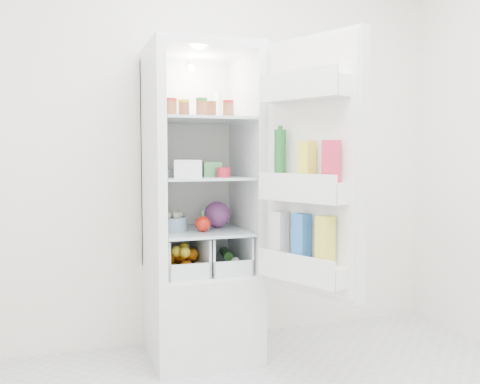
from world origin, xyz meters
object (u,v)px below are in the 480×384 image
object	(u,v)px
fridge_door	(310,172)
red_cabbage	(217,215)
refrigerator	(199,242)
mushroom_bowl	(173,224)

from	to	relation	value
fridge_door	red_cabbage	bearing A→B (deg)	3.46
refrigerator	mushroom_bowl	world-z (taller)	refrigerator
fridge_door	refrigerator	bearing A→B (deg)	10.95
refrigerator	red_cabbage	size ratio (longest dim) A/B	11.50
refrigerator	red_cabbage	bearing A→B (deg)	-0.88
mushroom_bowl	fridge_door	size ratio (longest dim) A/B	0.13
red_cabbage	fridge_door	world-z (taller)	fridge_door
red_cabbage	mushroom_bowl	distance (m)	0.28
mushroom_bowl	fridge_door	world-z (taller)	fridge_door
refrigerator	mushroom_bowl	distance (m)	0.21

